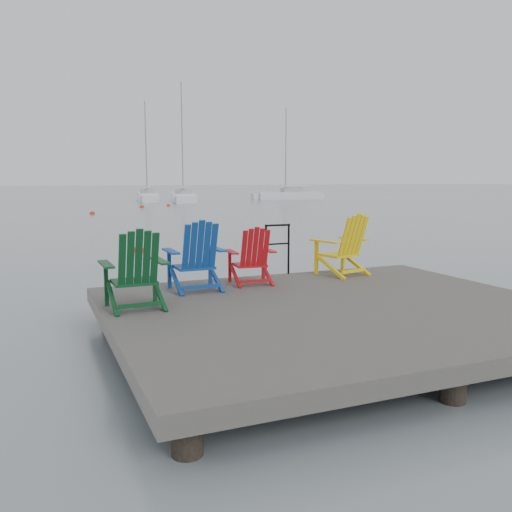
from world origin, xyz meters
name	(u,v)px	position (x,y,z in m)	size (l,w,h in m)	color
ground	(336,341)	(0.00, 0.00, 0.00)	(400.00, 400.00, 0.00)	slate
dock	(337,316)	(0.00, 0.00, 0.35)	(6.00, 5.00, 1.40)	#292725
handrail	(277,244)	(0.25, 2.45, 1.04)	(0.48, 0.04, 0.90)	black
chair_green	(136,269)	(-2.53, 0.82, 1.03)	(0.84, 0.78, 1.04)	#0A3C1C
chair_blue	(196,256)	(-1.47, 1.65, 1.03)	(0.85, 0.78, 1.06)	navy
chair_red	(252,256)	(-0.50, 1.80, 0.96)	(0.78, 0.73, 0.92)	red
chair_yellow	(344,245)	(1.32, 1.96, 1.04)	(0.98, 0.93, 1.07)	yellow
sailboat_near	(148,197)	(7.41, 49.18, 0.36)	(3.02, 7.55, 10.28)	white
sailboat_mid	(183,198)	(10.44, 46.48, 0.36)	(4.16, 8.95, 11.94)	white
sailboat_far	(289,196)	(22.76, 47.86, 0.36)	(7.28, 2.31, 10.07)	silver
buoy_a	(139,252)	(-0.77, 10.21, 0.00)	(0.37, 0.37, 0.37)	red
buoy_b	(92,214)	(-0.09, 29.45, 0.00)	(0.34, 0.34, 0.34)	red
buoy_c	(142,207)	(4.39, 36.47, 0.00)	(0.38, 0.38, 0.38)	red
buoy_d	(169,206)	(6.84, 37.83, 0.00)	(0.36, 0.36, 0.36)	red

